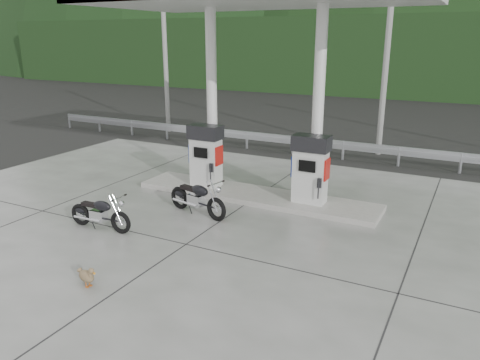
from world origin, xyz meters
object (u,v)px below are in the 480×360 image
at_px(motorcycle_right, 197,198).
at_px(gas_pump_right, 310,169).
at_px(duck, 86,276).
at_px(motorcycle_left, 100,214).
at_px(gas_pump_left, 206,156).

bearing_deg(motorcycle_right, gas_pump_right, 50.77).
bearing_deg(duck, motorcycle_left, 142.95).
height_order(motorcycle_right, duck, motorcycle_right).
bearing_deg(gas_pump_left, motorcycle_left, -100.41).
xyz_separation_m(gas_pump_right, duck, (-2.23, -5.82, -0.87)).
bearing_deg(motorcycle_right, gas_pump_left, 127.88).
relative_size(gas_pump_right, motorcycle_right, 0.99).
xyz_separation_m(gas_pump_left, gas_pump_right, (3.20, 0.00, 0.00)).
bearing_deg(gas_pump_left, gas_pump_right, 0.00).
bearing_deg(motorcycle_left, duck, -54.32).
height_order(gas_pump_right, motorcycle_left, gas_pump_right).
distance_m(motorcycle_right, duck, 4.01).
bearing_deg(motorcycle_left, motorcycle_right, 48.77).
bearing_deg(duck, motorcycle_right, 106.97).
xyz_separation_m(motorcycle_left, duck, (1.65, -2.12, -0.21)).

